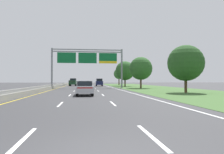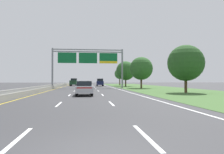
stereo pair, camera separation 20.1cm
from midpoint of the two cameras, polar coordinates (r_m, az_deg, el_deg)
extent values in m
plane|color=#333335|center=(39.75, -7.09, -3.27)|extent=(220.00, 220.00, 0.00)
cube|color=white|center=(6.69, -23.76, -15.30)|extent=(0.14, 3.00, 0.01)
cube|color=white|center=(15.42, -14.05, -7.07)|extent=(0.14, 3.00, 0.01)
cube|color=white|center=(24.34, -11.47, -4.78)|extent=(0.14, 3.00, 0.01)
cube|color=white|center=(33.31, -10.28, -3.72)|extent=(0.14, 3.00, 0.01)
cube|color=white|center=(42.29, -9.60, -3.11)|extent=(0.14, 3.00, 0.01)
cube|color=white|center=(51.27, -9.16, -2.71)|extent=(0.14, 3.00, 0.01)
cube|color=white|center=(60.26, -8.85, -2.43)|extent=(0.14, 3.00, 0.01)
cube|color=white|center=(69.26, -8.62, -2.22)|extent=(0.14, 3.00, 0.01)
cube|color=white|center=(78.25, -8.45, -2.06)|extent=(0.14, 3.00, 0.01)
cube|color=white|center=(87.25, -8.31, -1.94)|extent=(0.14, 3.00, 0.01)
cube|color=white|center=(6.69, 9.54, -15.36)|extent=(0.14, 3.00, 0.01)
cube|color=white|center=(15.42, -0.15, -7.10)|extent=(0.14, 3.00, 0.01)
cube|color=white|center=(24.34, -2.72, -4.80)|extent=(0.14, 3.00, 0.01)
cube|color=white|center=(33.31, -3.90, -3.73)|extent=(0.14, 3.00, 0.01)
cube|color=white|center=(42.29, -4.58, -3.12)|extent=(0.14, 3.00, 0.01)
cube|color=white|center=(51.27, -5.02, -2.72)|extent=(0.14, 3.00, 0.01)
cube|color=white|center=(60.26, -5.33, -2.44)|extent=(0.14, 3.00, 0.01)
cube|color=white|center=(69.26, -5.56, -2.23)|extent=(0.14, 3.00, 0.01)
cube|color=white|center=(78.25, -5.73, -2.07)|extent=(0.14, 3.00, 0.01)
cube|color=white|center=(87.25, -5.87, -1.94)|extent=(0.14, 3.00, 0.01)
cube|color=white|center=(40.18, 1.36, -3.24)|extent=(0.16, 106.00, 0.01)
cube|color=gold|center=(40.18, -15.55, -3.21)|extent=(0.16, 106.00, 0.01)
cube|color=#3D602D|center=(42.12, 12.28, -3.10)|extent=(14.00, 110.00, 0.02)
cube|color=gray|center=(40.28, -16.53, -2.81)|extent=(0.60, 110.00, 0.55)
cube|color=gray|center=(40.27, -16.53, -2.21)|extent=(0.25, 110.00, 0.30)
cylinder|color=gray|center=(45.85, -15.94, 2.31)|extent=(0.36, 0.36, 8.36)
cylinder|color=gray|center=(45.94, 2.51, 2.27)|extent=(0.36, 0.36, 8.36)
cube|color=gray|center=(45.69, -6.69, 7.28)|extent=(14.70, 0.24, 0.20)
cube|color=gray|center=(45.63, -6.70, 6.72)|extent=(14.70, 0.24, 0.20)
cube|color=#0C602D|center=(45.47, -12.19, 5.07)|extent=(3.83, 0.12, 2.21)
cube|color=#0C602D|center=(45.29, -6.70, 5.08)|extent=(3.83, 0.12, 2.21)
cube|color=#0C602D|center=(45.56, -1.21, 5.36)|extent=(3.83, 0.12, 1.71)
cube|color=yellow|center=(45.45, -1.21, 3.98)|extent=(3.83, 0.12, 0.50)
cube|color=#193D23|center=(63.54, -10.50, -1.52)|extent=(2.14, 5.45, 1.00)
cube|color=black|center=(64.39, -10.44, -0.72)|extent=(1.77, 1.94, 0.78)
cube|color=#B21414|center=(60.89, -10.71, -1.27)|extent=(1.68, 0.12, 0.12)
cube|color=#193D23|center=(61.82, -10.64, -0.98)|extent=(2.05, 1.99, 0.20)
cylinder|color=black|center=(65.46, -11.11, -1.93)|extent=(0.32, 0.85, 0.84)
cylinder|color=black|center=(65.32, -9.62, -1.94)|extent=(0.32, 0.85, 0.84)
cylinder|color=black|center=(61.80, -11.43, -2.00)|extent=(0.32, 0.85, 0.84)
cylinder|color=black|center=(61.65, -9.86, -2.01)|extent=(0.32, 0.85, 0.84)
cube|color=#161E47|center=(60.48, -3.54, -1.58)|extent=(1.98, 4.73, 1.05)
cube|color=black|center=(60.33, -3.53, -0.76)|extent=(1.68, 3.03, 0.68)
cube|color=#B21414|center=(58.17, -3.44, -1.30)|extent=(1.60, 0.11, 0.12)
cylinder|color=black|center=(62.05, -4.36, -2.05)|extent=(0.27, 0.76, 0.76)
cylinder|color=black|center=(62.13, -2.85, -2.05)|extent=(0.27, 0.76, 0.76)
cylinder|color=black|center=(58.86, -4.27, -2.11)|extent=(0.27, 0.76, 0.76)
cylinder|color=black|center=(58.94, -2.67, -2.11)|extent=(0.27, 0.76, 0.76)
cube|color=#B2B5BA|center=(23.71, -7.59, -3.24)|extent=(1.90, 4.43, 0.72)
cube|color=black|center=(23.64, -7.59, -1.74)|extent=(1.61, 2.33, 0.52)
cube|color=#B21414|center=(21.54, -7.54, -2.90)|extent=(1.53, 0.11, 0.12)
cylinder|color=black|center=(25.23, -9.45, -3.91)|extent=(0.23, 0.66, 0.66)
cylinder|color=black|center=(25.24, -5.81, -3.91)|extent=(0.23, 0.66, 0.66)
cylinder|color=black|center=(22.24, -9.63, -4.32)|extent=(0.23, 0.66, 0.66)
cylinder|color=black|center=(22.26, -5.50, -4.33)|extent=(0.23, 0.66, 0.66)
cube|color=silver|center=(30.69, -7.45, -2.69)|extent=(1.87, 4.42, 0.72)
cube|color=black|center=(30.63, -7.45, -1.54)|extent=(1.59, 2.32, 0.52)
cube|color=#B21414|center=(28.53, -7.43, -2.40)|extent=(1.53, 0.10, 0.12)
cylinder|color=black|center=(32.21, -8.89, -3.24)|extent=(0.23, 0.66, 0.66)
cylinder|color=black|center=(32.21, -6.04, -3.25)|extent=(0.23, 0.66, 0.66)
cylinder|color=black|center=(29.22, -9.01, -3.49)|extent=(0.23, 0.66, 0.66)
cylinder|color=black|center=(29.23, -5.87, -3.49)|extent=(0.23, 0.66, 0.66)
cylinder|color=#4C3823|center=(29.70, 18.97, -2.07)|extent=(0.36, 0.36, 2.04)
sphere|color=#234C1E|center=(29.78, 18.95, 3.57)|extent=(4.77, 4.77, 4.77)
cylinder|color=#4C3823|center=(44.08, 7.60, -1.59)|extent=(0.36, 0.36, 2.20)
sphere|color=#285623|center=(44.14, 7.60, 2.29)|extent=(4.73, 4.73, 4.73)
cylinder|color=#4C3823|center=(56.05, 3.41, -1.46)|extent=(0.36, 0.36, 2.15)
sphere|color=#285623|center=(56.10, 3.40, 1.68)|extent=(5.01, 5.01, 5.01)
cylinder|color=#4C3823|center=(71.02, 1.81, -1.23)|extent=(0.36, 0.36, 2.41)
sphere|color=#33662D|center=(71.05, 1.81, 0.88)|extent=(3.54, 3.54, 3.54)
camera|label=1|loc=(0.10, -90.19, 0.00)|focal=34.12mm
camera|label=2|loc=(0.10, 89.81, 0.00)|focal=34.12mm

